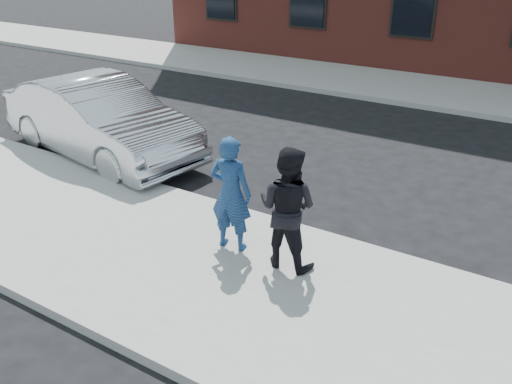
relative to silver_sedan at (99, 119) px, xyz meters
The scene contains 8 objects.
ground 3.97m from the silver_sedan, 36.33° to the right, with size 100.00×100.00×0.00m, color black.
near_sidewalk 4.11m from the silver_sedan, 39.19° to the right, with size 50.00×3.50×0.15m, color gray.
near_curb 3.30m from the silver_sedan, 13.48° to the right, with size 50.00×0.10×0.15m, color #999691.
far_sidewalk 9.51m from the silver_sedan, 70.73° to the left, with size 50.00×3.50×0.15m, color gray.
far_curb 7.84m from the silver_sedan, 66.37° to the left, with size 50.00×0.10×0.15m, color #999691.
silver_sedan is the anchor object (origin of this frame).
man_hoodie 4.99m from the silver_sedan, 21.83° to the right, with size 0.68×0.53×1.73m.
man_peacoat 5.83m from the silver_sedan, 18.30° to the right, with size 0.87×0.69×1.75m.
Camera 1 is at (5.48, -5.26, 4.35)m, focal length 38.00 mm.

